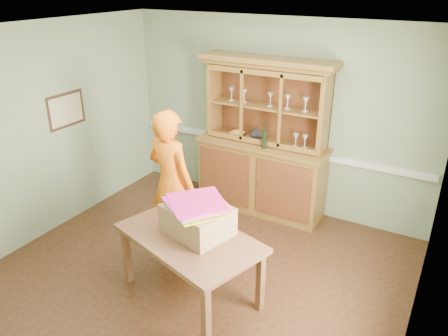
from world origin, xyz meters
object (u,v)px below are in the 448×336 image
Objects in this scene: china_hutch at (263,160)px; dining_table at (190,243)px; person at (171,183)px; cardboard_box at (198,220)px.

china_hutch is 1.31× the size of dining_table.
china_hutch is at bearing 111.37° from dining_table.
person is (-0.69, 0.64, 0.25)m from dining_table.
cardboard_box is (0.21, -2.02, 0.12)m from china_hutch.
person is (-0.52, -1.48, 0.13)m from china_hutch.
cardboard_box is (0.04, 0.11, 0.24)m from dining_table.
china_hutch is 1.22× the size of person.
person is (-0.72, 0.54, 0.01)m from cardboard_box.
china_hutch reaches higher than cardboard_box.
dining_table is 0.98m from person.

